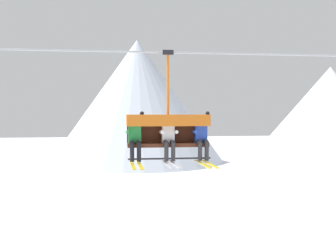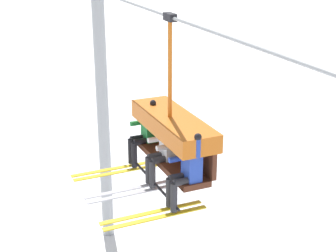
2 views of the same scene
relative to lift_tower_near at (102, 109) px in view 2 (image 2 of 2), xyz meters
name	(u,v)px [view 2 (image 2 of 2)]	position (x,y,z in m)	size (l,w,h in m)	color
lift_tower_near	(102,109)	(0.00, 0.00, 0.00)	(0.36, 1.88, 8.29)	#9EA3A8
lift_cable	(225,36)	(8.42, -0.78, 3.70)	(18.84, 0.05, 0.05)	#9EA3A8
chairlift_chair	(174,132)	(6.72, -0.71, 1.78)	(2.18, 0.74, 2.84)	#512819
skier_green	(143,132)	(5.85, -0.92, 1.50)	(0.48, 1.70, 1.34)	#23843D
skier_white	(162,150)	(6.72, -0.93, 1.48)	(0.46, 1.70, 1.23)	silver
skier_blue	(185,170)	(7.60, -0.92, 1.50)	(0.48, 1.70, 1.34)	#2847B7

